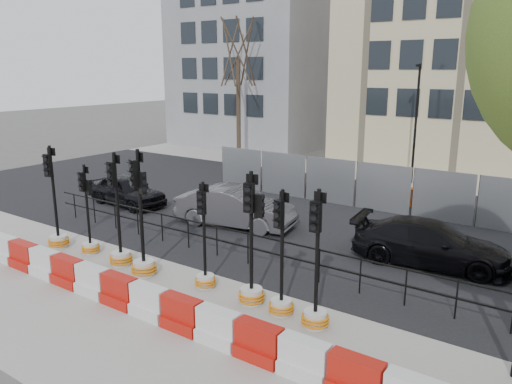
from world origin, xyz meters
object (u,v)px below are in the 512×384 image
Objects in this scene: traffic_signal_a at (57,227)px; traffic_signal_h at (315,300)px; traffic_signal_d at (143,247)px; car_a at (127,190)px; car_c at (431,243)px.

traffic_signal_h is (9.47, 0.19, -0.03)m from traffic_signal_a.
car_a is at bearing 159.86° from traffic_signal_d.
traffic_signal_d is at bearing -177.01° from traffic_signal_h.
car_a is at bearing 86.47° from car_c.
traffic_signal_h is at bearing 19.83° from traffic_signal_d.
traffic_signal_h reaches higher than car_a.
traffic_signal_h is at bearing -107.69° from car_a.
traffic_signal_h is (5.41, 0.19, -0.20)m from traffic_signal_d.
car_c is (1.04, 5.33, -0.00)m from traffic_signal_h.
car_a is 12.74m from car_c.
traffic_signal_d is 5.42m from traffic_signal_h.
car_c reaches higher than car_a.
traffic_signal_d is at bearing 124.18° from car_c.
traffic_signal_d is (4.05, 0.00, 0.17)m from traffic_signal_a.
car_c is (6.46, 5.52, -0.20)m from traffic_signal_d.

